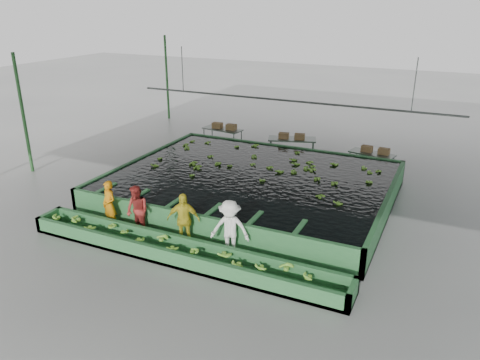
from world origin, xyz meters
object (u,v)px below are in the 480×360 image
at_px(worker_d, 230,229).
at_px(packing_table_right, 371,162).
at_px(worker_a, 109,205).
at_px(box_stack_left, 224,129).
at_px(box_stack_right, 375,153).
at_px(box_stack_mid, 292,139).
at_px(worker_b, 137,211).
at_px(flotation_tank, 251,185).
at_px(packing_table_mid, 292,149).
at_px(packing_table_left, 223,137).
at_px(worker_c, 183,220).
at_px(sorting_trough, 179,252).

relative_size(worker_d, packing_table_right, 0.93).
bearing_deg(worker_a, box_stack_left, 112.87).
relative_size(box_stack_left, box_stack_right, 1.07).
distance_m(worker_d, box_stack_mid, 9.19).
distance_m(worker_b, box_stack_mid, 9.29).
bearing_deg(flotation_tank, packing_table_mid, 91.32).
bearing_deg(box_stack_mid, packing_table_mid, 93.22).
relative_size(packing_table_left, box_stack_right, 1.70).
distance_m(worker_d, packing_table_mid, 9.28).
xyz_separation_m(worker_c, worker_d, (1.54, 0.00, 0.03)).
bearing_deg(packing_table_mid, box_stack_right, -2.79).
height_order(worker_a, worker_d, worker_d).
height_order(worker_c, box_stack_left, worker_c).
bearing_deg(flotation_tank, sorting_trough, -90.00).
height_order(worker_c, box_stack_right, worker_c).
distance_m(packing_table_right, box_stack_mid, 3.72).
bearing_deg(sorting_trough, worker_d, 33.01).
bearing_deg(packing_table_right, packing_table_mid, 176.25).
xyz_separation_m(flotation_tank, box_stack_mid, (-0.11, 4.79, 0.54)).
height_order(packing_table_left, box_stack_right, box_stack_right).
bearing_deg(packing_table_left, packing_table_right, -5.32).
bearing_deg(sorting_trough, packing_table_left, 110.71).
height_order(flotation_tank, box_stack_mid, box_stack_mid).
height_order(sorting_trough, box_stack_right, box_stack_right).
bearing_deg(flotation_tank, worker_c, -94.12).
height_order(packing_table_mid, box_stack_mid, box_stack_mid).
distance_m(flotation_tank, packing_table_mid, 4.88).
bearing_deg(packing_table_right, worker_b, -121.81).
distance_m(worker_a, packing_table_left, 9.68).
relative_size(worker_a, worker_c, 0.95).
xyz_separation_m(worker_d, box_stack_mid, (-1.34, 9.09, 0.12)).
bearing_deg(worker_a, packing_table_right, 71.76).
bearing_deg(box_stack_mid, flotation_tank, -88.71).
distance_m(sorting_trough, worker_a, 3.23).
height_order(worker_b, packing_table_right, worker_b).
xyz_separation_m(packing_table_mid, packing_table_right, (3.67, -0.24, -0.07)).
relative_size(packing_table_right, box_stack_left, 1.49).
height_order(sorting_trough, worker_d, worker_d).
xyz_separation_m(worker_c, packing_table_right, (3.87, 8.94, -0.41)).
bearing_deg(box_stack_left, worker_a, -85.52).
bearing_deg(worker_b, box_stack_left, 114.54).
height_order(worker_c, packing_table_left, worker_c).
bearing_deg(packing_table_right, worker_d, -104.62).
relative_size(worker_a, box_stack_right, 1.35).
bearing_deg(box_stack_right, packing_table_right, -153.96).
bearing_deg(box_stack_left, sorting_trough, -69.79).
bearing_deg(worker_d, worker_c, 165.17).
xyz_separation_m(flotation_tank, packing_table_right, (3.56, 4.64, -0.02)).
height_order(worker_b, worker_d, worker_d).
xyz_separation_m(worker_d, box_stack_right, (2.45, 8.99, -0.01)).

